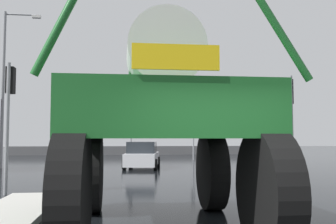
{
  "coord_description": "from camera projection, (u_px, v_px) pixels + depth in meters",
  "views": [
    {
      "loc": [
        -1.38,
        -3.7,
        1.72
      ],
      "look_at": [
        -0.17,
        6.89,
        2.44
      ],
      "focal_mm": 41.43,
      "sensor_mm": 36.0,
      "label": 1
    }
  ],
  "objects": [
    {
      "name": "ground_plane",
      "position": [
        149.0,
        169.0,
        21.55
      ],
      "size": [
        120.0,
        120.0,
        0.0
      ],
      "primitive_type": "plane",
      "color": "black"
    },
    {
      "name": "traffic_signal_far_left",
      "position": [
        193.0,
        128.0,
        31.05
      ],
      "size": [
        0.24,
        0.55,
        3.47
      ],
      "color": "gray",
      "rests_on": "ground"
    },
    {
      "name": "traffic_signal_far_right",
      "position": [
        131.0,
        124.0,
        30.5
      ],
      "size": [
        0.24,
        0.55,
        3.87
      ],
      "color": "gray",
      "rests_on": "ground"
    },
    {
      "name": "roadside_barrier",
      "position": [
        137.0,
        150.0,
        40.5
      ],
      "size": [
        26.3,
        0.24,
        0.9
      ],
      "primitive_type": "cube",
      "color": "#59595B",
      "rests_on": "ground"
    },
    {
      "name": "sedan_ahead",
      "position": [
        142.0,
        156.0,
        22.37
      ],
      "size": [
        2.34,
        4.31,
        1.52
      ],
      "rotation": [
        0.0,
        0.0,
        1.42
      ],
      "color": "silver",
      "rests_on": "ground"
    },
    {
      "name": "traffic_signal_near_left",
      "position": [
        9.0,
        98.0,
        12.08
      ],
      "size": [
        0.24,
        0.54,
        4.06
      ],
      "color": "gray",
      "rests_on": "ground"
    },
    {
      "name": "traffic_signal_near_right",
      "position": [
        289.0,
        107.0,
        13.1
      ],
      "size": [
        0.24,
        0.54,
        3.82
      ],
      "color": "gray",
      "rests_on": "ground"
    },
    {
      "name": "streetlight_far_left",
      "position": [
        6.0,
        81.0,
        22.51
      ],
      "size": [
        2.14,
        0.24,
        9.17
      ],
      "color": "gray",
      "rests_on": "ground"
    },
    {
      "name": "oversize_sprayer",
      "position": [
        161.0,
        122.0,
        7.5
      ],
      "size": [
        4.14,
        5.55,
        4.51
      ],
      "rotation": [
        0.0,
        0.0,
        1.57
      ],
      "color": "black",
      "rests_on": "ground"
    }
  ]
}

